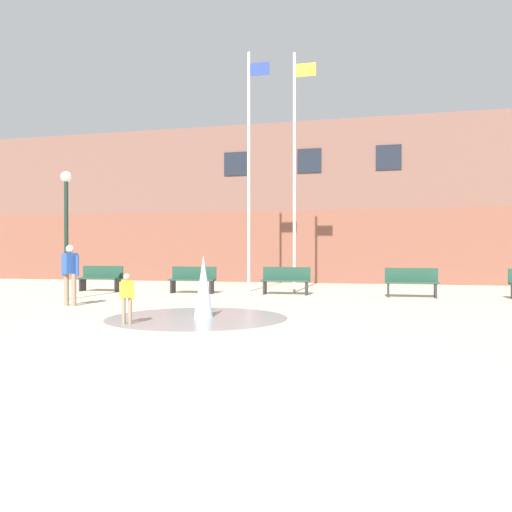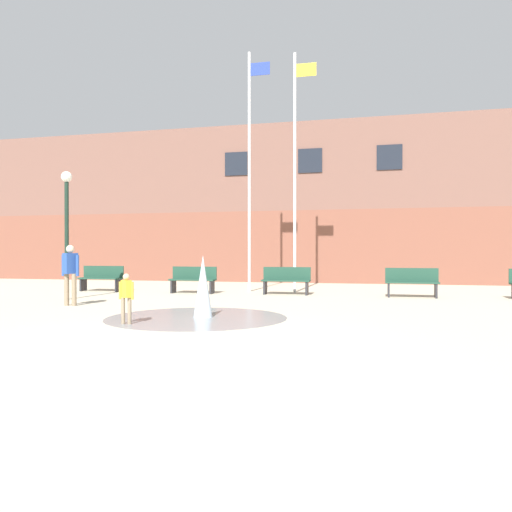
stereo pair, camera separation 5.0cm
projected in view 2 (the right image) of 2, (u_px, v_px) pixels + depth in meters
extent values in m
plane|color=#BCB299|center=(163.00, 352.00, 6.95)|extent=(100.00, 100.00, 0.00)
cube|color=brown|center=(317.00, 247.00, 25.69)|extent=(36.00, 6.00, 3.34)
cube|color=brown|center=(318.00, 175.00, 25.67)|extent=(36.00, 6.00, 4.09)
cube|color=#1E232D|center=(236.00, 164.00, 23.54)|extent=(1.10, 0.06, 1.10)
cube|color=#1E232D|center=(310.00, 161.00, 22.73)|extent=(1.10, 0.06, 1.10)
cube|color=#1E232D|center=(389.00, 157.00, 21.92)|extent=(1.10, 0.06, 1.10)
cylinder|color=gray|center=(197.00, 317.00, 10.65)|extent=(3.86, 3.86, 0.01)
cone|color=silver|center=(203.00, 286.00, 10.71)|extent=(0.41, 0.41, 1.33)
cube|color=#28282D|center=(83.00, 285.00, 18.08)|extent=(0.06, 0.40, 0.44)
cube|color=#28282D|center=(118.00, 285.00, 17.76)|extent=(0.06, 0.40, 0.44)
cube|color=#1E4233|center=(101.00, 278.00, 17.92)|extent=(1.60, 0.44, 0.05)
cube|color=#1E4233|center=(104.00, 272.00, 18.11)|extent=(1.60, 0.04, 0.42)
cube|color=#28282D|center=(173.00, 287.00, 17.16)|extent=(0.06, 0.40, 0.44)
cube|color=#28282D|center=(212.00, 287.00, 16.84)|extent=(0.06, 0.40, 0.44)
cube|color=#1E4233|center=(192.00, 280.00, 17.00)|extent=(1.60, 0.44, 0.05)
cube|color=#1E4233|center=(195.00, 273.00, 17.19)|extent=(1.60, 0.04, 0.42)
cube|color=#28282D|center=(265.00, 288.00, 16.64)|extent=(0.06, 0.40, 0.44)
cube|color=#28282D|center=(307.00, 288.00, 16.31)|extent=(0.06, 0.40, 0.44)
cube|color=#1E4233|center=(286.00, 281.00, 16.47)|extent=(1.60, 0.44, 0.05)
cube|color=#1E4233|center=(287.00, 273.00, 16.66)|extent=(1.60, 0.04, 0.42)
cube|color=#28282D|center=(389.00, 290.00, 15.57)|extent=(0.06, 0.40, 0.44)
cube|color=#28282D|center=(436.00, 291.00, 15.25)|extent=(0.06, 0.40, 0.44)
cube|color=#1E4233|center=(412.00, 283.00, 15.41)|extent=(1.60, 0.44, 0.05)
cube|color=#1E4233|center=(412.00, 275.00, 15.60)|extent=(1.60, 0.04, 0.42)
cylinder|color=#89755B|center=(123.00, 311.00, 9.69)|extent=(0.07, 0.07, 0.52)
cylinder|color=#89755B|center=(130.00, 311.00, 9.66)|extent=(0.07, 0.07, 0.52)
cube|color=gold|center=(126.00, 289.00, 9.67)|extent=(0.24, 0.22, 0.33)
sphere|color=tan|center=(126.00, 277.00, 9.67)|extent=(0.13, 0.13, 0.13)
cylinder|color=gold|center=(120.00, 290.00, 9.70)|extent=(0.05, 0.05, 0.34)
cylinder|color=gold|center=(132.00, 291.00, 9.64)|extent=(0.05, 0.05, 0.34)
cylinder|color=#89755B|center=(67.00, 290.00, 13.08)|extent=(0.12, 0.12, 0.84)
cylinder|color=#89755B|center=(74.00, 290.00, 13.03)|extent=(0.12, 0.12, 0.84)
cube|color=#284C9E|center=(70.00, 263.00, 13.05)|extent=(0.32, 0.39, 0.54)
sphere|color=beige|center=(70.00, 249.00, 13.05)|extent=(0.21, 0.21, 0.21)
cylinder|color=#284C9E|center=(63.00, 265.00, 13.10)|extent=(0.08, 0.08, 0.55)
cylinder|color=#284C9E|center=(77.00, 266.00, 13.00)|extent=(0.08, 0.08, 0.55)
cylinder|color=silver|center=(249.00, 172.00, 17.83)|extent=(0.10, 0.10, 8.56)
cube|color=#233893|center=(260.00, 69.00, 17.71)|extent=(0.70, 0.02, 0.45)
cylinder|color=silver|center=(295.00, 173.00, 17.45)|extent=(0.10, 0.10, 8.38)
cube|color=yellow|center=(306.00, 70.00, 17.33)|extent=(0.70, 0.02, 0.45)
cylinder|color=#192D23|center=(67.00, 241.00, 14.79)|extent=(0.12, 0.12, 3.48)
sphere|color=white|center=(67.00, 177.00, 14.78)|extent=(0.32, 0.32, 0.32)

